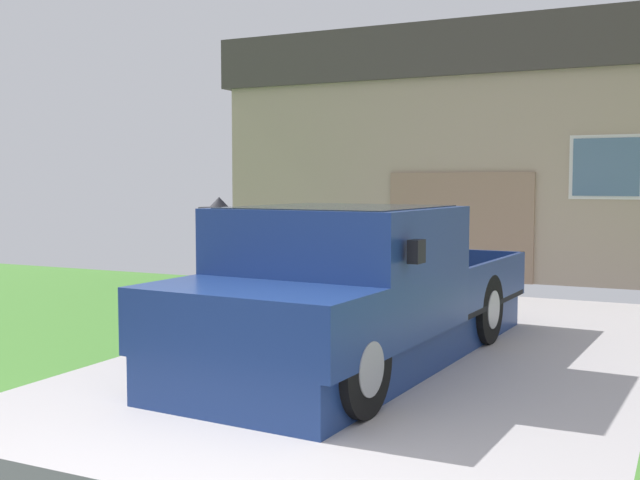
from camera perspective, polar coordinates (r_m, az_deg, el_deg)
The scene contains 5 objects.
pickup_truck at distance 7.85m, azimuth 1.96°, elevation -4.07°, with size 2.32×5.39×1.62m.
person_with_hat at distance 8.62m, azimuth -7.39°, elevation -1.65°, with size 0.53×0.46×1.70m.
handbag at distance 8.62m, azimuth -8.71°, elevation -7.28°, with size 0.30×0.17×0.43m.
house_with_garage at distance 17.32m, azimuth 12.10°, elevation 6.23°, with size 10.21×5.21×4.88m.
wheeled_trash_bin at distance 12.77m, azimuth -2.75°, elevation -1.34°, with size 0.60×0.72×1.13m.
Camera 1 is at (2.88, -3.65, 1.86)m, focal length 43.51 mm.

